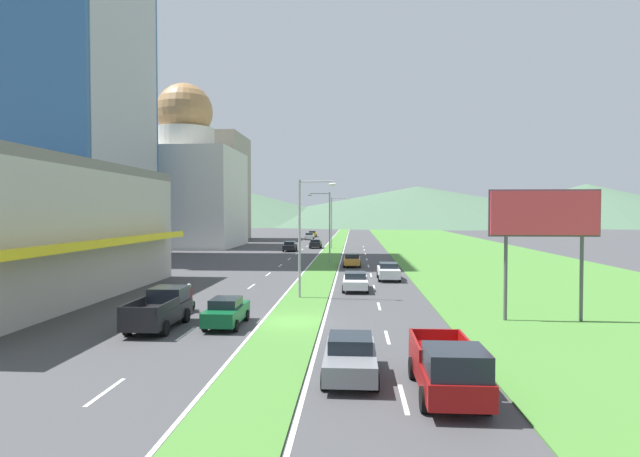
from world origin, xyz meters
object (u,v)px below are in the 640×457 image
object	(u,v)px
street_lamp_far	(334,219)
car_0	(313,234)
street_lamp_near	(304,230)
car_6	(226,312)
pickup_truck_1	(161,309)
motorcycle_rider	(189,301)
car_7	(388,271)
car_4	(355,281)
street_lamp_mid	(327,223)
office_tower	(50,23)
car_8	(352,260)
billboard_roadside	(544,219)
car_3	(309,236)
car_2	(316,244)
car_1	(290,246)
car_5	(350,357)
pickup_truck_0	(448,369)

from	to	relation	value
street_lamp_far	car_0	world-z (taller)	street_lamp_far
street_lamp_near	car_6	size ratio (longest dim) A/B	1.96
pickup_truck_1	motorcycle_rider	xyz separation A→B (m)	(0.23, 4.12, -0.24)
car_7	car_4	bearing A→B (deg)	-25.05
street_lamp_mid	motorcycle_rider	size ratio (longest dim) A/B	4.29
office_tower	street_lamp_far	xyz separation A→B (m)	(36.90, 20.05, -26.27)
car_0	car_8	world-z (taller)	car_0
billboard_roadside	car_4	bearing A→B (deg)	133.61
street_lamp_mid	pickup_truck_1	bearing A→B (deg)	-101.61
billboard_roadside	motorcycle_rider	size ratio (longest dim) A/B	3.74
car_4	street_lamp_near	bearing A→B (deg)	-42.47
office_tower	car_3	world-z (taller)	office_tower
car_4	motorcycle_rider	size ratio (longest dim) A/B	2.36
billboard_roadside	car_2	distance (m)	61.03
car_3	car_7	bearing A→B (deg)	-169.03
car_7	car_8	distance (m)	12.05
car_0	car_6	size ratio (longest dim) A/B	0.94
car_1	car_6	bearing A→B (deg)	-176.58
billboard_roadside	car_5	world-z (taller)	billboard_roadside
billboard_roadside	car_6	size ratio (longest dim) A/B	1.72
office_tower	car_4	bearing A→B (deg)	-32.56
street_lamp_mid	car_1	size ratio (longest dim) A/B	1.81
pickup_truck_0	pickup_truck_1	xyz separation A→B (m)	(-13.53, 9.70, 0.00)
pickup_truck_0	car_7	bearing A→B (deg)	-179.98
car_4	car_6	distance (m)	15.10
pickup_truck_0	car_4	bearing A→B (deg)	-172.64
car_8	street_lamp_far	bearing A→B (deg)	-173.40
pickup_truck_0	car_1	bearing A→B (deg)	-168.24
street_lamp_far	car_8	size ratio (longest dim) A/B	1.85
car_2	pickup_truck_0	distance (m)	71.47
car_3	car_5	bearing A→B (deg)	-174.12
office_tower	street_lamp_far	world-z (taller)	office_tower
car_0	car_4	xyz separation A→B (m)	(10.47, -87.23, -0.04)
street_lamp_far	car_8	xyz separation A→B (m)	(3.22, -27.83, -4.31)
billboard_roadside	street_lamp_far	bearing A→B (deg)	103.92
billboard_roadside	car_7	size ratio (longest dim) A/B	1.59
car_0	car_2	distance (m)	40.19
office_tower	car_4	world-z (taller)	office_tower
car_3	car_5	distance (m)	96.49
car_8	pickup_truck_1	bearing A→B (deg)	-17.64
car_3	pickup_truck_1	xyz separation A→B (m)	(-0.37, -88.21, 0.21)
office_tower	car_5	size ratio (longest dim) A/B	13.87
car_0	car_5	bearing A→B (deg)	-174.63
office_tower	car_2	distance (m)	50.29
office_tower	car_4	size ratio (longest dim) A/B	13.17
car_8	pickup_truck_1	distance (m)	33.51
office_tower	car_8	bearing A→B (deg)	-10.98
car_1	car_8	size ratio (longest dim) A/B	1.01
car_6	car_5	bearing A→B (deg)	-140.68
car_1	car_7	world-z (taller)	car_1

